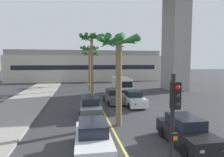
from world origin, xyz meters
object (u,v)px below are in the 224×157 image
object	(u,v)px
palm_tree_near_median	(92,43)
palm_tree_farthest_median	(119,53)
car_queue_fifth	(186,132)
traffic_light_median_near	(173,126)
car_queue_second	(93,138)
car_queue_third	(133,99)
palm_tree_mid_median	(91,58)
delivery_van	(122,85)
car_queue_front	(114,97)
palm_tree_far_median	(89,53)
car_queue_fourth	(91,107)

from	to	relation	value
palm_tree_near_median	palm_tree_farthest_median	distance (m)	12.33
car_queue_fifth	traffic_light_median_near	world-z (taller)	traffic_light_median_near
car_queue_second	car_queue_third	distance (m)	10.66
palm_tree_near_median	palm_tree_mid_median	world-z (taller)	palm_tree_near_median
palm_tree_mid_median	delivery_van	bearing A→B (deg)	-73.22
delivery_van	palm_tree_farthest_median	bearing A→B (deg)	-104.23
car_queue_front	car_queue_third	world-z (taller)	same
car_queue_third	delivery_van	bearing A→B (deg)	86.56
palm_tree_far_median	car_queue_third	bearing A→B (deg)	-72.10
car_queue_fifth	palm_tree_near_median	distance (m)	17.50
palm_tree_mid_median	palm_tree_farthest_median	size ratio (longest dim) A/B	1.02
car_queue_front	car_queue_second	bearing A→B (deg)	-106.17
car_queue_second	car_queue_fifth	size ratio (longest dim) A/B	1.00
car_queue_third	palm_tree_far_median	distance (m)	13.28
palm_tree_mid_median	car_queue_third	bearing A→B (deg)	-80.89
car_queue_front	palm_tree_far_median	size ratio (longest dim) A/B	0.59
car_queue_front	traffic_light_median_near	size ratio (longest dim) A/B	0.99
traffic_light_median_near	palm_tree_mid_median	world-z (taller)	palm_tree_mid_median
car_queue_front	delivery_van	distance (m)	5.85
car_queue_fifth	palm_tree_far_median	bearing A→B (deg)	100.34
car_queue_fourth	palm_tree_far_median	bearing A→B (deg)	86.55
car_queue_second	palm_tree_near_median	size ratio (longest dim) A/B	0.50
car_queue_third	palm_tree_near_median	world-z (taller)	palm_tree_near_median
car_queue_front	palm_tree_far_median	xyz separation A→B (m)	(-2.01, 9.89, 5.25)
car_queue_third	palm_tree_far_median	world-z (taller)	palm_tree_far_median
car_queue_third	car_queue_fourth	distance (m)	5.36
car_queue_fourth	palm_tree_farthest_median	world-z (taller)	palm_tree_farthest_median
car_queue_third	palm_tree_mid_median	xyz separation A→B (m)	(-2.92, 18.24, 4.54)
car_queue_third	palm_tree_mid_median	distance (m)	19.02
traffic_light_median_near	palm_tree_far_median	xyz separation A→B (m)	(-0.74, 25.36, 3.26)
car_queue_fourth	traffic_light_median_near	bearing A→B (deg)	-81.74
delivery_van	palm_tree_far_median	size ratio (longest dim) A/B	0.74
car_queue_third	car_queue_fourth	xyz separation A→B (m)	(-4.61, -2.74, 0.00)
car_queue_fourth	traffic_light_median_near	world-z (taller)	traffic_light_median_near
car_queue_third	palm_tree_farthest_median	size ratio (longest dim) A/B	0.63
delivery_van	palm_tree_far_median	xyz separation A→B (m)	(-4.18, 4.48, 4.69)
delivery_van	car_queue_front	bearing A→B (deg)	-111.84
traffic_light_median_near	palm_tree_mid_median	xyz separation A→B (m)	(0.09, 31.99, 2.55)
car_queue_front	traffic_light_median_near	distance (m)	15.65
car_queue_front	car_queue_second	size ratio (longest dim) A/B	1.01
car_queue_second	palm_tree_mid_median	bearing A→B (deg)	85.77
car_queue_fifth	delivery_van	xyz separation A→B (m)	(0.33, 16.59, 0.57)
car_queue_second	palm_tree_far_median	bearing A→B (deg)	86.68
palm_tree_far_median	car_queue_fifth	bearing A→B (deg)	-79.66
car_queue_third	palm_tree_mid_median	bearing A→B (deg)	99.11
car_queue_fourth	traffic_light_median_near	distance (m)	11.31
car_queue_front	palm_tree_farthest_median	xyz separation A→B (m)	(-1.09, -7.45, 4.44)
delivery_van	palm_tree_near_median	world-z (taller)	palm_tree_near_median
car_queue_fifth	palm_tree_near_median	bearing A→B (deg)	103.57
car_queue_front	palm_tree_mid_median	distance (m)	17.18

